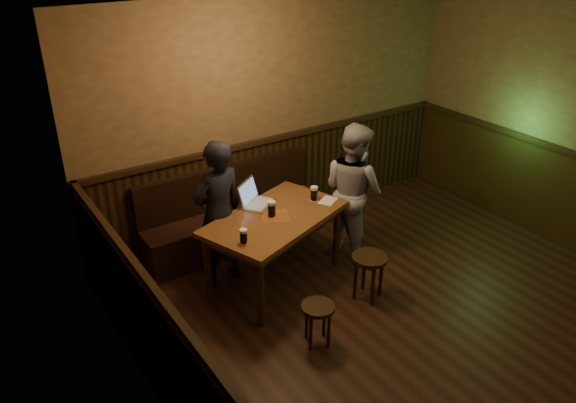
# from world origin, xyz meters

# --- Properties ---
(room) EXTENTS (5.04, 6.04, 2.84)m
(room) POSITION_xyz_m (0.00, 0.22, 1.20)
(room) COLOR black
(room) RESTS_ON ground
(bench) EXTENTS (2.20, 0.50, 0.95)m
(bench) POSITION_xyz_m (-0.81, 2.75, 0.31)
(bench) COLOR black
(bench) RESTS_ON ground
(pub_table) EXTENTS (1.69, 1.30, 0.80)m
(pub_table) POSITION_xyz_m (-0.81, 1.81, 0.69)
(pub_table) COLOR brown
(pub_table) RESTS_ON ground
(stool_left) EXTENTS (0.40, 0.40, 0.42)m
(stool_left) POSITION_xyz_m (-1.01, 0.78, 0.33)
(stool_left) COLOR black
(stool_left) RESTS_ON ground
(stool_right) EXTENTS (0.47, 0.47, 0.49)m
(stool_right) POSITION_xyz_m (-0.17, 1.06, 0.39)
(stool_right) COLOR black
(stool_right) RESTS_ON ground
(pint_left) EXTENTS (0.09, 0.09, 0.15)m
(pint_left) POSITION_xyz_m (-1.34, 1.52, 0.87)
(pint_left) COLOR #B01A15
(pint_left) RESTS_ON pub_table
(pint_mid) EXTENTS (0.11, 0.11, 0.17)m
(pint_mid) POSITION_xyz_m (-0.84, 1.82, 0.88)
(pint_mid) COLOR #B01A15
(pint_mid) RESTS_ON pub_table
(pint_right) EXTENTS (0.10, 0.10, 0.16)m
(pint_right) POSITION_xyz_m (-0.27, 1.88, 0.88)
(pint_right) COLOR #B01A15
(pint_right) RESTS_ON pub_table
(laptop) EXTENTS (0.45, 0.44, 0.25)m
(laptop) POSITION_xyz_m (-0.85, 2.15, 0.86)
(laptop) COLOR silver
(laptop) RESTS_ON pub_table
(menu) EXTENTS (0.27, 0.24, 0.00)m
(menu) POSITION_xyz_m (-0.16, 1.79, 0.80)
(menu) COLOR silver
(menu) RESTS_ON pub_table
(person_suit) EXTENTS (0.63, 0.45, 1.59)m
(person_suit) POSITION_xyz_m (-1.27, 2.17, 0.80)
(person_suit) COLOR black
(person_suit) RESTS_ON ground
(person_grey) EXTENTS (0.65, 0.81, 1.56)m
(person_grey) POSITION_xyz_m (0.25, 1.86, 0.78)
(person_grey) COLOR #939298
(person_grey) RESTS_ON ground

